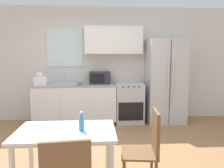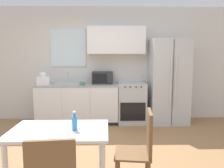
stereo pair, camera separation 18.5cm
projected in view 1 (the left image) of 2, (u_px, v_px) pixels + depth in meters
name	position (u px, v px, depth m)	size (l,w,h in m)	color
ground_plane	(96.00, 155.00, 3.41)	(12.00, 12.00, 0.00)	#9E7047
wall_back	(97.00, 61.00, 5.26)	(12.00, 0.38, 2.70)	silver
kitchen_counter	(75.00, 104.00, 5.02)	(1.86, 0.67, 0.90)	#333333
oven_range	(129.00, 102.00, 5.11)	(0.63, 0.65, 0.92)	#B7BABC
refrigerator	(165.00, 81.00, 5.08)	(0.85, 0.74, 1.92)	silver
kitchen_sink	(64.00, 84.00, 4.95)	(0.62, 0.39, 0.27)	#B7BABC
microwave	(100.00, 78.00, 5.11)	(0.48, 0.35, 0.28)	#282828
coffee_mug	(80.00, 84.00, 4.73)	(0.12, 0.09, 0.09)	#3F8C66
grocery_bag_0	(40.00, 80.00, 4.76)	(0.32, 0.29, 0.30)	white
dining_table	(66.00, 141.00, 2.38)	(1.06, 0.70, 0.73)	white
dining_chair_side	(148.00, 145.00, 2.46)	(0.44, 0.44, 0.93)	brown
drink_bottle	(81.00, 123.00, 2.33)	(0.06, 0.06, 0.21)	#338CD8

